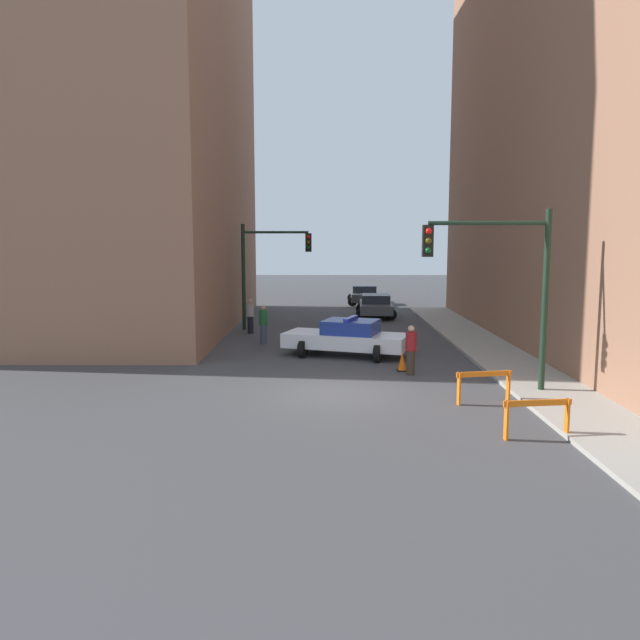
{
  "coord_description": "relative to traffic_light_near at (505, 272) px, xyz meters",
  "views": [
    {
      "loc": [
        -0.45,
        -17.8,
        4.48
      ],
      "look_at": [
        -0.59,
        6.17,
        1.35
      ],
      "focal_mm": 35.0,
      "sensor_mm": 36.0,
      "label": 1
    }
  ],
  "objects": [
    {
      "name": "ground_plane",
      "position": [
        -4.73,
        -0.01,
        -3.53
      ],
      "size": [
        120.0,
        120.0,
        0.0
      ],
      "primitive_type": "plane",
      "color": "#424244"
    },
    {
      "name": "sidewalk_right",
      "position": [
        1.47,
        -0.01,
        -3.47
      ],
      "size": [
        2.4,
        44.0,
        0.12
      ],
      "color": "#9E998E",
      "rests_on": "ground_plane"
    },
    {
      "name": "building_corner_left",
      "position": [
        -16.73,
        13.99,
        9.25
      ],
      "size": [
        14.0,
        20.0,
        25.56
      ],
      "color": "#93664C",
      "rests_on": "ground_plane"
    },
    {
      "name": "traffic_light_near",
      "position": [
        0.0,
        0.0,
        0.0
      ],
      "size": [
        3.64,
        0.35,
        5.2
      ],
      "color": "black",
      "rests_on": "sidewalk_right"
    },
    {
      "name": "traffic_light_far",
      "position": [
        -8.03,
        12.81,
        -0.13
      ],
      "size": [
        3.44,
        0.35,
        5.2
      ],
      "color": "black",
      "rests_on": "ground_plane"
    },
    {
      "name": "police_car",
      "position": [
        -4.28,
        5.82,
        -2.81
      ],
      "size": [
        5.04,
        3.24,
        1.52
      ],
      "rotation": [
        0.0,
        0.0,
        1.25
      ],
      "color": "white",
      "rests_on": "ground_plane"
    },
    {
      "name": "parked_car_near",
      "position": [
        -2.18,
        17.95,
        -2.86
      ],
      "size": [
        2.42,
        4.39,
        1.31
      ],
      "rotation": [
        0.0,
        0.0,
        -0.05
      ],
      "color": "#474C51",
      "rests_on": "ground_plane"
    },
    {
      "name": "parked_car_mid",
      "position": [
        -2.4,
        24.99,
        -2.86
      ],
      "size": [
        2.35,
        4.35,
        1.31
      ],
      "rotation": [
        0.0,
        0.0,
        -0.03
      ],
      "color": "#474C51",
      "rests_on": "ground_plane"
    },
    {
      "name": "pedestrian_crossing",
      "position": [
        -7.77,
        8.67,
        -2.67
      ],
      "size": [
        0.41,
        0.41,
        1.66
      ],
      "rotation": [
        0.0,
        0.0,
        4.55
      ],
      "color": "#474C66",
      "rests_on": "ground_plane"
    },
    {
      "name": "pedestrian_corner",
      "position": [
        -8.67,
        11.57,
        -2.67
      ],
      "size": [
        0.42,
        0.42,
        1.66
      ],
      "rotation": [
        0.0,
        0.0,
        3.32
      ],
      "color": "black",
      "rests_on": "ground_plane"
    },
    {
      "name": "pedestrian_sidewalk",
      "position": [
        -2.3,
        2.47,
        -2.67
      ],
      "size": [
        0.37,
        0.37,
        1.66
      ],
      "rotation": [
        0.0,
        0.0,
        1.6
      ],
      "color": "#382D23",
      "rests_on": "ground_plane"
    },
    {
      "name": "barrier_front",
      "position": [
        -0.38,
        -4.18,
        -2.91
      ],
      "size": [
        1.59,
        0.36,
        0.9
      ],
      "rotation": [
        0.0,
        0.0,
        0.13
      ],
      "color": "orange",
      "rests_on": "ground_plane"
    },
    {
      "name": "barrier_mid",
      "position": [
        -0.8,
        -1.16,
        -2.91
      ],
      "size": [
        1.58,
        0.44,
        0.9
      ],
      "rotation": [
        0.0,
        0.0,
        0.19
      ],
      "color": "orange",
      "rests_on": "ground_plane"
    },
    {
      "name": "traffic_cone",
      "position": [
        -2.5,
        3.09,
        -3.21
      ],
      "size": [
        0.36,
        0.36,
        0.66
      ],
      "color": "black",
      "rests_on": "ground_plane"
    }
  ]
}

